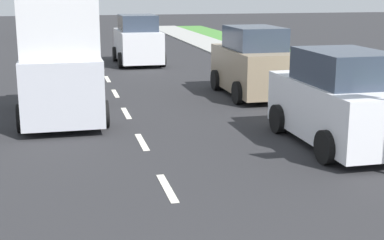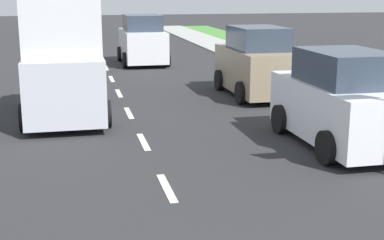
{
  "view_description": "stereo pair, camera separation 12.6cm",
  "coord_description": "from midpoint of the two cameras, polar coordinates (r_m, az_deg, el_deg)",
  "views": [
    {
      "loc": [
        -1.65,
        -3.14,
        3.36
      ],
      "look_at": [
        0.52,
        6.04,
        1.1
      ],
      "focal_mm": 51.75,
      "sensor_mm": 36.0,
      "label": 1
    },
    {
      "loc": [
        -1.53,
        -3.17,
        3.36
      ],
      "look_at": [
        0.52,
        6.04,
        1.1
      ],
      "focal_mm": 51.75,
      "sensor_mm": 36.0,
      "label": 2
    }
  ],
  "objects": [
    {
      "name": "car_parked_far",
      "position": [
        17.69,
        6.1,
        5.77
      ],
      "size": [
        1.94,
        3.88,
        2.19
      ],
      "color": "gray",
      "rests_on": "ground"
    },
    {
      "name": "ground_plane",
      "position": [
        24.44,
        -9.52,
        5.37
      ],
      "size": [
        96.0,
        96.0,
        0.0
      ],
      "primitive_type": "plane",
      "color": "#28282B"
    },
    {
      "name": "lane_center_line",
      "position": [
        28.59,
        -10.12,
        6.51
      ],
      "size": [
        0.14,
        46.4,
        0.01
      ],
      "color": "silver",
      "rests_on": "ground"
    },
    {
      "name": "car_outgoing_far",
      "position": [
        25.24,
        -5.75,
        8.08
      ],
      "size": [
        2.04,
        3.86,
        2.2
      ],
      "color": "silver",
      "rests_on": "ground"
    },
    {
      "name": "delivery_truck",
      "position": [
        14.72,
        -13.65,
        6.26
      ],
      "size": [
        2.16,
        4.6,
        3.54
      ],
      "color": "silver",
      "rests_on": "ground"
    },
    {
      "name": "car_parked_curbside",
      "position": [
        12.37,
        14.75,
        1.85
      ],
      "size": [
        2.01,
        3.98,
        2.08
      ],
      "color": "silver",
      "rests_on": "ground"
    },
    {
      "name": "car_oncoming_third",
      "position": [
        40.47,
        -13.9,
        9.71
      ],
      "size": [
        2.07,
        4.34,
        2.12
      ],
      "color": "gray",
      "rests_on": "ground"
    }
  ]
}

